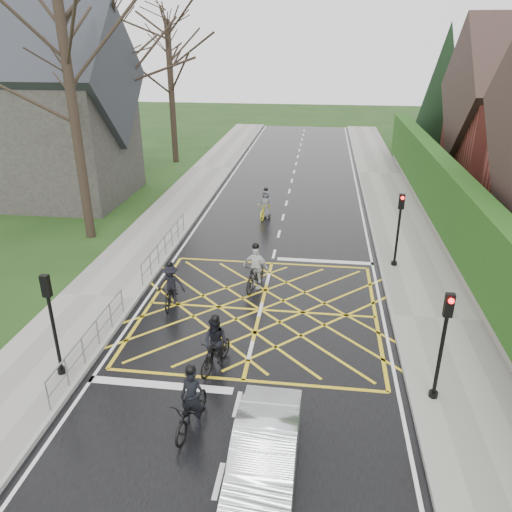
% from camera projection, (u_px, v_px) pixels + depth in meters
% --- Properties ---
extents(ground, '(120.00, 120.00, 0.00)m').
position_uv_depth(ground, '(260.00, 310.00, 17.63)').
color(ground, '#1A3210').
rests_on(ground, ground).
extents(road, '(9.00, 80.00, 0.01)m').
position_uv_depth(road, '(260.00, 310.00, 17.63)').
color(road, black).
rests_on(road, ground).
extents(sidewalk_right, '(3.00, 80.00, 0.15)m').
position_uv_depth(sidewalk_right, '(436.00, 319.00, 16.89)').
color(sidewalk_right, gray).
rests_on(sidewalk_right, ground).
extents(sidewalk_left, '(3.00, 80.00, 0.15)m').
position_uv_depth(sidewalk_left, '(99.00, 298.00, 18.31)').
color(sidewalk_left, gray).
rests_on(sidewalk_left, ground).
extents(stone_wall, '(0.50, 38.00, 0.70)m').
position_uv_depth(stone_wall, '(451.00, 247.00, 22.02)').
color(stone_wall, slate).
rests_on(stone_wall, ground).
extents(hedge, '(0.90, 38.00, 2.80)m').
position_uv_depth(hedge, '(457.00, 209.00, 21.32)').
color(hedge, '#193E11').
rests_on(hedge, stone_wall).
extents(conifer, '(4.60, 4.60, 10.00)m').
position_uv_depth(conifer, '(442.00, 93.00, 37.97)').
color(conifer, black).
rests_on(conifer, ground).
extents(church, '(8.80, 7.80, 11.00)m').
position_uv_depth(church, '(49.00, 113.00, 28.15)').
color(church, '#2D2B28').
rests_on(church, ground).
extents(tree_near, '(9.24, 9.24, 11.44)m').
position_uv_depth(tree_near, '(66.00, 62.00, 20.97)').
color(tree_near, black).
rests_on(tree_near, ground).
extents(tree_mid, '(10.08, 10.08, 12.48)m').
position_uv_depth(tree_mid, '(115.00, 42.00, 28.06)').
color(tree_mid, black).
rests_on(tree_mid, ground).
extents(tree_far, '(8.40, 8.40, 10.40)m').
position_uv_depth(tree_far, '(170.00, 63.00, 35.82)').
color(tree_far, black).
rests_on(tree_far, ground).
extents(railing_south, '(0.05, 5.04, 1.03)m').
position_uv_depth(railing_south, '(90.00, 336.00, 14.69)').
color(railing_south, slate).
rests_on(railing_south, ground).
extents(railing_north, '(0.05, 6.04, 1.03)m').
position_uv_depth(railing_north, '(165.00, 241.00, 21.50)').
color(railing_north, slate).
rests_on(railing_north, ground).
extents(traffic_light_ne, '(0.24, 0.31, 3.21)m').
position_uv_depth(traffic_light_ne, '(398.00, 231.00, 20.17)').
color(traffic_light_ne, black).
rests_on(traffic_light_ne, ground).
extents(traffic_light_se, '(0.24, 0.31, 3.21)m').
position_uv_depth(traffic_light_se, '(441.00, 348.00, 12.54)').
color(traffic_light_se, black).
rests_on(traffic_light_se, ground).
extents(traffic_light_sw, '(0.24, 0.31, 3.21)m').
position_uv_depth(traffic_light_sw, '(54.00, 327.00, 13.48)').
color(traffic_light_sw, black).
rests_on(traffic_light_sw, ground).
extents(cyclist_rear, '(0.92, 1.90, 1.78)m').
position_uv_depth(cyclist_rear, '(192.00, 408.00, 12.12)').
color(cyclist_rear, black).
rests_on(cyclist_rear, ground).
extents(cyclist_back, '(0.98, 1.78, 1.72)m').
position_uv_depth(cyclist_back, '(216.00, 348.00, 14.34)').
color(cyclist_back, black).
rests_on(cyclist_back, ground).
extents(cyclist_mid, '(1.04, 1.77, 1.68)m').
position_uv_depth(cyclist_mid, '(171.00, 289.00, 17.78)').
color(cyclist_mid, black).
rests_on(cyclist_mid, ground).
extents(cyclist_front, '(1.06, 1.91, 1.85)m').
position_uv_depth(cyclist_front, '(255.00, 272.00, 18.91)').
color(cyclist_front, black).
rests_on(cyclist_front, ground).
extents(cyclist_lead, '(0.89, 1.77, 1.64)m').
position_uv_depth(cyclist_lead, '(266.00, 207.00, 26.45)').
color(cyclist_lead, yellow).
rests_on(cyclist_lead, ground).
extents(car, '(1.42, 3.96, 1.30)m').
position_uv_depth(car, '(264.00, 455.00, 10.65)').
color(car, silver).
rests_on(car, ground).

